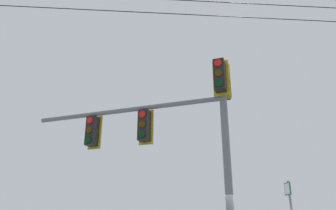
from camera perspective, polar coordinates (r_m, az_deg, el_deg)
name	(u,v)px	position (r m, az deg, el deg)	size (l,w,h in m)	color
signal_mast_assembly	(177,127)	(9.20, 1.49, -3.79)	(0.97, 6.21, 6.13)	slate
overhead_wire_span	(252,0)	(11.06, 14.30, 17.23)	(10.72, 21.88, 1.55)	black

